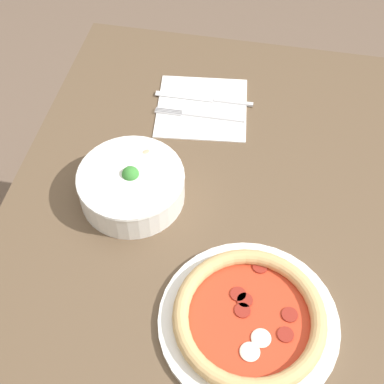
{
  "coord_description": "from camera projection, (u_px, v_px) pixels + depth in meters",
  "views": [
    {
      "loc": [
        -0.52,
        -0.02,
        1.59
      ],
      "look_at": [
        0.07,
        0.1,
        0.8
      ],
      "focal_mm": 50.0,
      "sensor_mm": 36.0,
      "label": 1
    }
  ],
  "objects": [
    {
      "name": "ground_plane",
      "position": [
        220.0,
        381.0,
        1.58
      ],
      "size": [
        8.0,
        8.0,
        0.0
      ],
      "primitive_type": "plane",
      "color": "brown"
    },
    {
      "name": "dining_table",
      "position": [
        234.0,
        271.0,
        1.05
      ],
      "size": [
        1.15,
        0.9,
        0.78
      ],
      "color": "brown",
      "rests_on": "ground_plane"
    },
    {
      "name": "pizza",
      "position": [
        249.0,
        319.0,
        0.85
      ],
      "size": [
        0.29,
        0.29,
        0.04
      ],
      "color": "white",
      "rests_on": "dining_table"
    },
    {
      "name": "bowl",
      "position": [
        132.0,
        184.0,
        0.99
      ],
      "size": [
        0.2,
        0.2,
        0.08
      ],
      "color": "white",
      "rests_on": "dining_table"
    },
    {
      "name": "napkin",
      "position": [
        202.0,
        108.0,
        1.17
      ],
      "size": [
        0.21,
        0.21,
        0.0
      ],
      "color": "white",
      "rests_on": "dining_table"
    },
    {
      "name": "fork",
      "position": [
        200.0,
        116.0,
        1.14
      ],
      "size": [
        0.02,
        0.19,
        0.0
      ],
      "rotation": [
        0.0,
        0.0,
        1.59
      ],
      "color": "silver",
      "rests_on": "napkin"
    },
    {
      "name": "knife",
      "position": [
        208.0,
        99.0,
        1.18
      ],
      "size": [
        0.02,
        0.22,
        0.01
      ],
      "rotation": [
        0.0,
        0.0,
        1.59
      ],
      "color": "silver",
      "rests_on": "napkin"
    }
  ]
}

